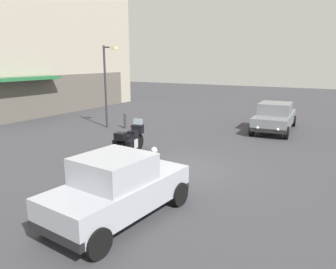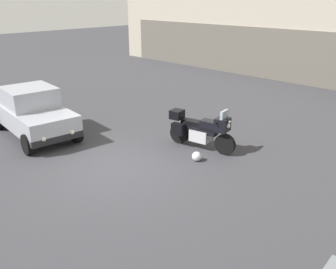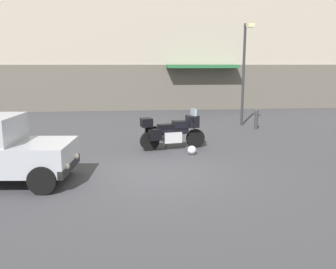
# 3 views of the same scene
# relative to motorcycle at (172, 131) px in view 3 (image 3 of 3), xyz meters

# --- Properties ---
(ground_plane) EXTENTS (80.00, 80.00, 0.00)m
(ground_plane) POSITION_rel_motorcycle_xyz_m (-0.77, -2.67, -0.62)
(ground_plane) COLOR #38383D
(motorcycle) EXTENTS (2.25, 0.95, 1.36)m
(motorcycle) POSITION_rel_motorcycle_xyz_m (0.00, 0.00, 0.00)
(motorcycle) COLOR black
(motorcycle) RESTS_ON ground
(helmet) EXTENTS (0.28, 0.28, 0.28)m
(helmet) POSITION_rel_motorcycle_xyz_m (0.55, -0.80, -0.48)
(helmet) COLOR silver
(helmet) RESTS_ON ground
(streetlamp_curbside) EXTENTS (0.28, 0.94, 4.62)m
(streetlamp_curbside) POSITION_rel_motorcycle_xyz_m (3.85, 4.32, 2.20)
(streetlamp_curbside) COLOR #2D2D33
(streetlamp_curbside) RESTS_ON ground
(bollard_curbside) EXTENTS (0.16, 0.16, 0.89)m
(bollard_curbside) POSITION_rel_motorcycle_xyz_m (4.17, 3.40, -0.15)
(bollard_curbside) COLOR #333338
(bollard_curbside) RESTS_ON ground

